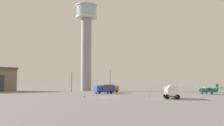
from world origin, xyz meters
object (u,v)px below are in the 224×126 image
light_post_east (110,78)px  truck_fuel_tanker_orange (110,88)px  light_post_north (72,79)px  traffic_cone_near_right (84,96)px  airplane_teal (209,89)px  truck_box_blue (104,89)px  control_tower (86,36)px  traffic_cone_near_left (149,95)px  truck_fuel_tanker_white (171,91)px

light_post_east → truck_fuel_tanker_orange: bearing=-89.1°
light_post_north → traffic_cone_near_right: bearing=-76.8°
airplane_teal → truck_box_blue: bearing=-32.1°
truck_fuel_tanker_orange → light_post_north: size_ratio=0.78×
light_post_north → truck_box_blue: bearing=-56.2°
control_tower → traffic_cone_near_left: 61.02m
light_post_north → traffic_cone_near_right: size_ratio=11.06×
truck_fuel_tanker_orange → traffic_cone_near_left: 30.93m
traffic_cone_near_left → traffic_cone_near_right: (-16.09, -3.42, 0.03)m
airplane_teal → truck_fuel_tanker_white: size_ratio=1.47×
light_post_north → control_tower: bearing=73.5°
airplane_teal → traffic_cone_near_left: 24.38m
truck_box_blue → airplane_teal: bearing=142.5°
light_post_east → control_tower: bearing=148.2°
traffic_cone_near_left → traffic_cone_near_right: bearing=-168.0°
light_post_east → truck_box_blue: bearing=-92.5°
truck_box_blue → traffic_cone_near_right: 21.50m
control_tower → truck_fuel_tanker_orange: (10.95, -22.94, -22.32)m
control_tower → truck_box_blue: control_tower is taller
truck_box_blue → light_post_east: size_ratio=0.72×
traffic_cone_near_left → light_post_east: bearing=103.6°
light_post_north → traffic_cone_near_left: size_ratio=11.95×
traffic_cone_near_left → traffic_cone_near_right: size_ratio=0.93×
truck_fuel_tanker_white → truck_fuel_tanker_orange: truck_fuel_tanker_white is taller
truck_box_blue → light_post_east: 27.90m
truck_fuel_tanker_white → airplane_teal: bearing=-26.7°
light_post_north → traffic_cone_near_left: light_post_north is taller
control_tower → airplane_teal: control_tower is taller
airplane_teal → traffic_cone_near_right: (-35.70, -17.86, -1.09)m
control_tower → truck_box_blue: bearing=-74.5°
truck_fuel_tanker_orange → truck_box_blue: size_ratio=0.92×
light_post_east → traffic_cone_near_left: 46.87m
light_post_north → traffic_cone_near_right: 42.76m
truck_fuel_tanker_orange → light_post_north: 17.83m
airplane_teal → light_post_east: bearing=-71.6°
control_tower → truck_box_blue: 41.98m
truck_fuel_tanker_white → traffic_cone_near_left: (-3.43, 11.66, -1.33)m
airplane_teal → light_post_north: 51.24m
airplane_teal → light_post_east: (-30.56, 30.84, 4.05)m
control_tower → traffic_cone_near_right: bearing=-84.3°
light_post_east → airplane_teal: bearing=-45.3°
truck_fuel_tanker_orange → traffic_cone_near_right: size_ratio=8.59×
truck_fuel_tanker_white → light_post_east: light_post_east is taller
truck_fuel_tanker_orange → traffic_cone_near_right: truck_fuel_tanker_orange is taller
truck_fuel_tanker_orange → light_post_north: (-15.07, 9.01, 3.12)m
control_tower → traffic_cone_near_right: 60.43m
traffic_cone_near_left → truck_fuel_tanker_orange: bearing=110.3°
airplane_teal → light_post_north: bearing=-53.7°
control_tower → airplane_teal: size_ratio=4.20×
light_post_east → light_post_north: light_post_east is taller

